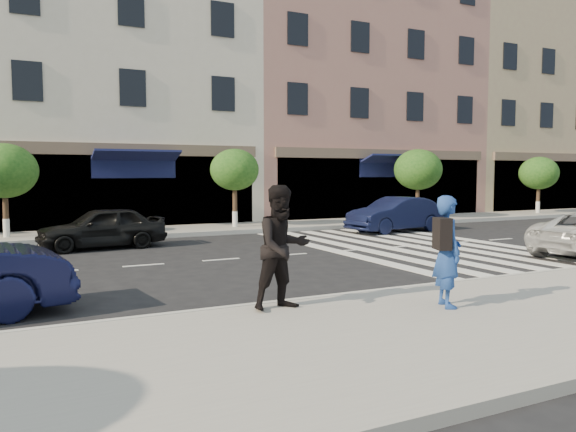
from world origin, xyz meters
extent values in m
plane|color=black|center=(0.00, 0.00, 0.00)|extent=(120.00, 120.00, 0.00)
cube|color=gray|center=(0.00, -3.75, 0.07)|extent=(60.00, 4.50, 0.15)
cube|color=gray|center=(0.00, 11.00, 0.07)|extent=(60.00, 3.00, 0.15)
cube|color=beige|center=(-0.50, 17.00, 5.50)|extent=(11.00, 9.00, 11.00)
cube|color=#AA7365|center=(11.50, 17.00, 6.50)|extent=(13.00, 9.00, 13.00)
cube|color=tan|center=(24.00, 17.00, 6.00)|extent=(12.00, 9.00, 12.00)
cylinder|color=#473323|center=(-5.00, 10.80, 0.95)|extent=(0.18, 0.18, 1.60)
cylinder|color=silver|center=(-5.00, 10.80, 0.45)|extent=(0.20, 0.20, 0.60)
ellipsoid|color=#194914|center=(-5.00, 10.80, 2.32)|extent=(2.10, 2.10, 1.79)
cylinder|color=#473323|center=(3.00, 10.80, 1.00)|extent=(0.18, 0.18, 1.71)
cylinder|color=silver|center=(3.00, 10.80, 0.45)|extent=(0.20, 0.20, 0.60)
ellipsoid|color=#194914|center=(3.00, 10.80, 2.38)|extent=(1.90, 1.90, 1.62)
cylinder|color=#473323|center=(12.00, 10.80, 0.98)|extent=(0.18, 0.18, 1.65)
cylinder|color=silver|center=(12.00, 10.80, 0.45)|extent=(0.20, 0.20, 0.60)
ellipsoid|color=#194914|center=(12.00, 10.80, 2.41)|extent=(2.20, 2.20, 1.87)
cylinder|color=#473323|center=(20.00, 10.80, 0.92)|extent=(0.18, 0.18, 1.54)
cylinder|color=silver|center=(20.00, 10.80, 0.45)|extent=(0.20, 0.20, 0.60)
ellipsoid|color=#194914|center=(20.00, 10.80, 2.24)|extent=(2.00, 2.00, 1.70)
imported|color=navy|center=(1.24, -3.01, 1.03)|extent=(0.61, 0.74, 1.75)
imported|color=black|center=(-1.14, -2.00, 1.11)|extent=(0.99, 0.80, 1.92)
imported|color=black|center=(-2.44, 7.64, 0.63)|extent=(3.80, 1.83, 1.25)
imported|color=black|center=(8.34, 7.60, 0.67)|extent=(4.18, 1.89, 1.33)
camera|label=1|loc=(-4.87, -9.69, 2.25)|focal=35.00mm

